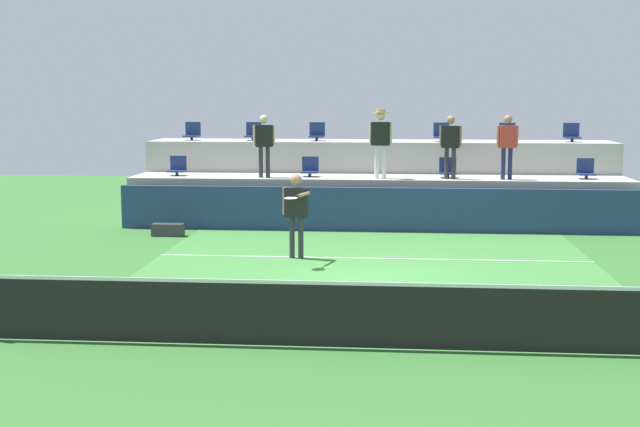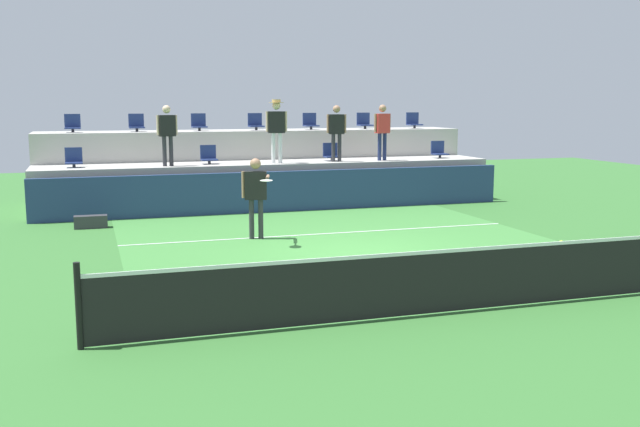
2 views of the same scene
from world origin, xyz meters
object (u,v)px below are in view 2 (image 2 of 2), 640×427
Objects in this scene: stadium_chair_upper_mid_right at (310,123)px; spectator_in_grey at (382,127)px; spectator_leaning_on_rail at (336,128)px; tennis_ball at (561,242)px; stadium_chair_lower_far_left at (74,159)px; stadium_chair_upper_center at (256,123)px; stadium_chair_upper_left at (137,124)px; stadium_chair_lower_far_right at (439,151)px; stadium_chair_upper_right at (364,122)px; spectator_in_white at (167,130)px; spectator_with_hat at (276,124)px; stadium_chair_upper_mid_left at (199,124)px; equipment_bag at (91,222)px; stadium_chair_upper_far_right at (414,122)px; stadium_chair_lower_left at (209,156)px; stadium_chair_upper_far_left at (73,125)px; tennis_player at (256,190)px; stadium_chair_lower_right at (331,153)px.

spectator_in_grey reaches higher than stadium_chair_upper_mid_right.
tennis_ball is (0.71, -9.54, -1.61)m from spectator_leaning_on_rail.
stadium_chair_lower_far_left is 0.32× the size of spectator_in_grey.
stadium_chair_upper_left is at bearing 180.00° from stadium_chair_upper_center.
stadium_chair_lower_far_right is 0.32× the size of spectator_in_grey.
stadium_chair_upper_center is 1.00× the size of stadium_chair_upper_mid_right.
stadium_chair_upper_right is (-1.78, 1.80, 0.85)m from stadium_chair_lower_far_right.
spectator_in_white is 3.02m from spectator_with_hat.
stadium_chair_lower_far_right is (10.68, 0.00, 0.00)m from stadium_chair_lower_far_left.
stadium_chair_upper_mid_left reaches higher than equipment_bag.
stadium_chair_upper_right and stadium_chair_upper_far_right have the same top height.
stadium_chair_upper_far_right is at bearing 32.26° from spectator_leaning_on_rail.
spectator_with_hat reaches higher than stadium_chair_lower_far_right.
stadium_chair_upper_far_right is at bearing 9.59° from stadium_chair_lower_far_left.
stadium_chair_lower_left is 5.70m from stadium_chair_upper_right.
stadium_chair_lower_far_right is 7.65× the size of tennis_ball.
stadium_chair_upper_far_left is 1.00× the size of stadium_chair_upper_mid_right.
spectator_leaning_on_rail is 23.76× the size of tennis_ball.
stadium_chair_upper_mid_right reaches higher than stadium_chair_lower_far_right.
stadium_chair_upper_far_right is (3.57, 0.00, 0.00)m from stadium_chair_upper_mid_right.
stadium_chair_upper_mid_left is 0.30× the size of tennis_player.
stadium_chair_lower_far_right is 5.35m from spectator_with_hat.
stadium_chair_upper_far_left is 1.77m from stadium_chair_upper_left.
stadium_chair_upper_right is at bearing 0.00° from stadium_chair_upper_center.
spectator_in_white reaches higher than stadium_chair_upper_center.
stadium_chair_upper_far_left is at bearing 180.00° from stadium_chair_upper_right.
stadium_chair_lower_right is (3.61, 0.00, 0.00)m from stadium_chair_lower_left.
stadium_chair_lower_far_left is 7.25m from spectator_leaning_on_rail.
spectator_leaning_on_rail is (7.21, -2.18, -0.10)m from stadium_chair_upper_far_left.
spectator_in_white is at bearing -180.00° from spectator_in_grey.
stadium_chair_upper_right is 1.00× the size of stadium_chair_upper_far_right.
spectator_leaning_on_rail is (1.78, 0.00, -0.13)m from spectator_with_hat.
stadium_chair_upper_far_left is 1.00× the size of stadium_chair_upper_left.
stadium_chair_upper_left is at bearing 162.36° from spectator_in_grey.
stadium_chair_upper_far_left and stadium_chair_upper_mid_right have the same top height.
spectator_with_hat is 1.09× the size of spectator_in_grey.
stadium_chair_lower_far_left is 10.68m from stadium_chair_lower_far_right.
stadium_chair_upper_mid_left is at bearing 165.78° from stadium_chair_lower_far_right.
stadium_chair_upper_left is 1.00× the size of stadium_chair_upper_far_right.
stadium_chair_upper_mid_left is 0.32× the size of spectator_in_white.
stadium_chair_upper_far_left and stadium_chair_upper_center have the same top height.
spectator_in_grey reaches higher than tennis_player.
stadium_chair_upper_mid_left is 7.08m from stadium_chair_upper_far_right.
spectator_in_white is at bearing -165.18° from stadium_chair_upper_far_right.
stadium_chair_upper_mid_right is 11.88m from tennis_ball.
spectator_leaning_on_rail reaches higher than tennis_player.
stadium_chair_lower_far_right is 1.00× the size of stadium_chair_upper_left.
stadium_chair_upper_far_left is 0.32× the size of spectator_leaning_on_rail.
stadium_chair_upper_left is 2.28m from spectator_in_white.
stadium_chair_upper_mid_right is (1.76, 0.00, 0.00)m from stadium_chair_upper_center.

